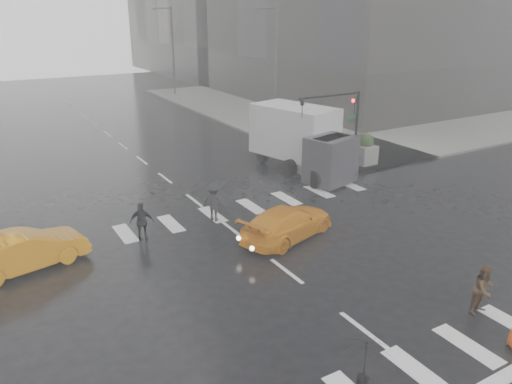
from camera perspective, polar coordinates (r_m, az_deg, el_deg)
ground at (r=17.90m, az=3.51°, el=-9.01°), size 120.00×120.00×0.00m
sidewalk_ne at (r=42.45m, az=12.40°, el=7.96°), size 35.00×35.00×0.15m
road_markings at (r=17.90m, az=3.51°, el=-8.99°), size 18.00×48.00×0.01m
traffic_signal_pole at (r=28.03m, az=9.95°, el=8.56°), size 4.45×0.42×4.50m
street_lamp_near at (r=36.84m, az=2.14°, el=14.29°), size 2.15×0.22×9.00m
street_lamp_far at (r=54.71m, az=-9.64°, el=15.96°), size 2.15×0.22×9.00m
planter_west at (r=27.49m, az=6.20°, el=3.71°), size 1.10×1.10×1.80m
planter_mid at (r=28.69m, az=9.43°, el=4.26°), size 1.10×1.10×1.80m
planter_east at (r=29.98m, az=12.39°, el=4.74°), size 1.10×1.10×1.80m
pedestrian_black at (r=11.22m, az=12.33°, el=-19.52°), size 1.01×1.02×2.43m
pedestrian_brown at (r=16.75m, az=24.60°, el=-10.08°), size 0.81×0.65×1.59m
pedestrian_far_a at (r=20.27m, az=-12.88°, el=-3.32°), size 1.11×0.95×1.62m
pedestrian_far_b at (r=21.70m, az=-4.82°, el=-1.15°), size 1.21×1.21×1.71m
taxi_mid at (r=19.51m, az=-24.91°, el=-6.10°), size 4.49×2.39×1.41m
taxi_rear at (r=20.12m, az=3.62°, el=-3.50°), size 4.36×2.98×1.31m
box_truck at (r=28.14m, az=5.46°, el=6.10°), size 2.53×6.76×3.59m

